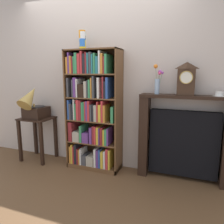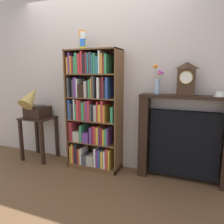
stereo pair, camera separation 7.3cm
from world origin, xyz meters
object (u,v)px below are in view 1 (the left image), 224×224
Objects in this scene: mantel_clock at (186,79)px; gramophone at (33,105)px; cup_stack at (82,40)px; bookshelf at (92,113)px; teacup_with_saucer at (219,94)px; flower_vase at (158,82)px; side_table_left at (38,130)px; fireplace_mantel at (183,139)px.

gramophone is at bearing -175.81° from mantel_clock.
cup_stack is 1.48m from mantel_clock.
bookshelf is at bearing 4.25° from cup_stack.
teacup_with_saucer is (0.38, 0.00, -0.18)m from mantel_clock.
gramophone is 1.45× the size of flower_vase.
cup_stack is at bearing -177.12° from mantel_clock.
gramophone is (-0.00, -0.06, 0.42)m from side_table_left.
side_table_left is 1.84× the size of flower_vase.
fireplace_mantel is 3.02× the size of flower_vase.
flower_vase is at bearing 179.90° from mantel_clock.
cup_stack reaches higher than side_table_left.
teacup_with_saucer reaches higher than fireplace_mantel.
mantel_clock reaches higher than side_table_left.
cup_stack is 0.22× the size of fireplace_mantel.
cup_stack is at bearing 1.99° from side_table_left.
bookshelf is 1.36m from mantel_clock.
flower_vase reaches higher than fireplace_mantel.
mantel_clock is at bearing -119.49° from fireplace_mantel.
bookshelf is at bearing -177.80° from teacup_with_saucer.
cup_stack is at bearing -176.12° from flower_vase.
bookshelf is 1.67m from teacup_with_saucer.
gramophone is at bearing -175.29° from fireplace_mantel.
fireplace_mantel is (2.24, 0.18, -0.36)m from gramophone.
flower_vase is at bearing 3.82° from bookshelf.
cup_stack is 1.26m from gramophone.
gramophone is 1.92m from flower_vase.
cup_stack is 1.18m from flower_vase.
side_table_left is at bearing -176.97° from flower_vase.
bookshelf is at bearing -177.26° from mantel_clock.
gramophone reaches higher than fireplace_mantel.
bookshelf is 4.53× the size of flower_vase.
side_table_left is at bearing 90.00° from gramophone.
gramophone is 0.48× the size of fireplace_mantel.
side_table_left is at bearing -178.01° from cup_stack.
bookshelf is 1.30m from fireplace_mantel.
gramophone reaches higher than teacup_with_saucer.
mantel_clock is 1.06× the size of flower_vase.
side_table_left is 1.73× the size of mantel_clock.
fireplace_mantel is 0.82m from flower_vase.
bookshelf is 0.98m from gramophone.
teacup_with_saucer is (0.73, 0.00, -0.14)m from flower_vase.
cup_stack reaches higher than teacup_with_saucer.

